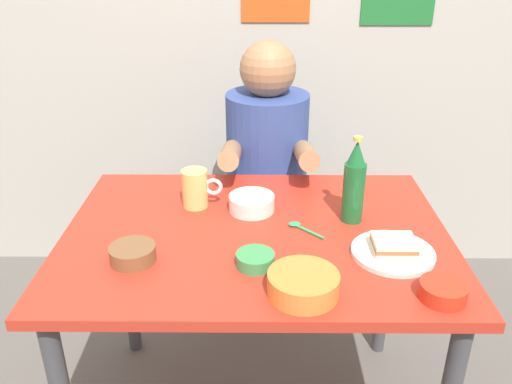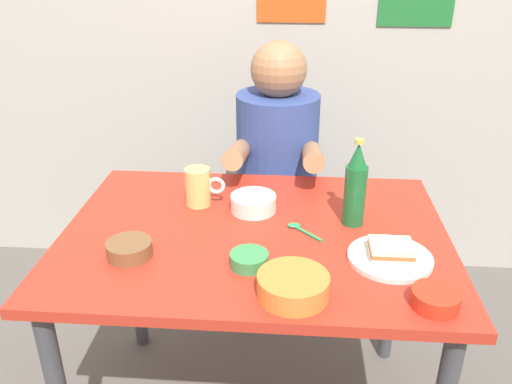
{
  "view_description": "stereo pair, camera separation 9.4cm",
  "coord_description": "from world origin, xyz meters",
  "px_view_note": "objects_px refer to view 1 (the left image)",
  "views": [
    {
      "loc": [
        0.01,
        -1.32,
        1.5
      ],
      "look_at": [
        0.0,
        0.05,
        0.84
      ],
      "focal_mm": 37.04,
      "sensor_mm": 36.0,
      "label": 1
    },
    {
      "loc": [
        0.1,
        -1.31,
        1.5
      ],
      "look_at": [
        0.0,
        0.05,
        0.84
      ],
      "focal_mm": 37.04,
      "sensor_mm": 36.0,
      "label": 2
    }
  ],
  "objects_px": {
    "stool": "(266,237)",
    "sandwich": "(394,245)",
    "dip_bowl_green": "(254,259)",
    "plate_orange": "(393,253)",
    "beer_mug": "(196,188)",
    "beer_bottle": "(354,184)",
    "person_seated": "(267,146)",
    "dining_table": "(256,258)"
  },
  "relations": [
    {
      "from": "stool",
      "to": "sandwich",
      "type": "bearing_deg",
      "value": -66.81
    },
    {
      "from": "dip_bowl_green",
      "to": "plate_orange",
      "type": "bearing_deg",
      "value": 8.07
    },
    {
      "from": "stool",
      "to": "dip_bowl_green",
      "type": "relative_size",
      "value": 4.5
    },
    {
      "from": "beer_mug",
      "to": "stool",
      "type": "bearing_deg",
      "value": 64.35
    },
    {
      "from": "beer_mug",
      "to": "plate_orange",
      "type": "bearing_deg",
      "value": -27.21
    },
    {
      "from": "plate_orange",
      "to": "beer_mug",
      "type": "distance_m",
      "value": 0.62
    },
    {
      "from": "beer_bottle",
      "to": "dip_bowl_green",
      "type": "bearing_deg",
      "value": -139.27
    },
    {
      "from": "person_seated",
      "to": "sandwich",
      "type": "distance_m",
      "value": 0.81
    },
    {
      "from": "sandwich",
      "to": "stool",
      "type": "bearing_deg",
      "value": 113.19
    },
    {
      "from": "plate_orange",
      "to": "beer_bottle",
      "type": "relative_size",
      "value": 0.84
    },
    {
      "from": "dining_table",
      "to": "stool",
      "type": "xyz_separation_m",
      "value": [
        0.04,
        0.63,
        -0.3
      ]
    },
    {
      "from": "plate_orange",
      "to": "person_seated",
      "type": "bearing_deg",
      "value": 113.5
    },
    {
      "from": "person_seated",
      "to": "beer_bottle",
      "type": "relative_size",
      "value": 2.75
    },
    {
      "from": "person_seated",
      "to": "plate_orange",
      "type": "relative_size",
      "value": 3.27
    },
    {
      "from": "person_seated",
      "to": "beer_mug",
      "type": "height_order",
      "value": "person_seated"
    },
    {
      "from": "beer_bottle",
      "to": "stool",
      "type": "bearing_deg",
      "value": 113.52
    },
    {
      "from": "beer_bottle",
      "to": "beer_mug",
      "type": "bearing_deg",
      "value": 169.4
    },
    {
      "from": "beer_mug",
      "to": "beer_bottle",
      "type": "xyz_separation_m",
      "value": [
        0.47,
        -0.09,
        0.06
      ]
    },
    {
      "from": "dip_bowl_green",
      "to": "sandwich",
      "type": "bearing_deg",
      "value": 8.07
    },
    {
      "from": "sandwich",
      "to": "beer_mug",
      "type": "xyz_separation_m",
      "value": [
        -0.55,
        0.28,
        0.03
      ]
    },
    {
      "from": "dining_table",
      "to": "plate_orange",
      "type": "distance_m",
      "value": 0.4
    },
    {
      "from": "person_seated",
      "to": "beer_bottle",
      "type": "bearing_deg",
      "value": -66.05
    },
    {
      "from": "person_seated",
      "to": "dip_bowl_green",
      "type": "distance_m",
      "value": 0.8
    },
    {
      "from": "stool",
      "to": "person_seated",
      "type": "bearing_deg",
      "value": -90.0
    },
    {
      "from": "plate_orange",
      "to": "sandwich",
      "type": "height_order",
      "value": "sandwich"
    },
    {
      "from": "stool",
      "to": "sandwich",
      "type": "height_order",
      "value": "sandwich"
    },
    {
      "from": "dining_table",
      "to": "dip_bowl_green",
      "type": "xyz_separation_m",
      "value": [
        -0.0,
        -0.18,
        0.11
      ]
    },
    {
      "from": "dining_table",
      "to": "plate_orange",
      "type": "height_order",
      "value": "plate_orange"
    },
    {
      "from": "beer_mug",
      "to": "dip_bowl_green",
      "type": "relative_size",
      "value": 1.26
    },
    {
      "from": "stool",
      "to": "beer_mug",
      "type": "relative_size",
      "value": 3.57
    },
    {
      "from": "person_seated",
      "to": "dip_bowl_green",
      "type": "relative_size",
      "value": 7.19
    },
    {
      "from": "sandwich",
      "to": "beer_mug",
      "type": "distance_m",
      "value": 0.62
    },
    {
      "from": "plate_orange",
      "to": "dip_bowl_green",
      "type": "distance_m",
      "value": 0.37
    },
    {
      "from": "stool",
      "to": "dip_bowl_green",
      "type": "distance_m",
      "value": 0.91
    },
    {
      "from": "stool",
      "to": "beer_mug",
      "type": "distance_m",
      "value": 0.69
    },
    {
      "from": "dining_table",
      "to": "sandwich",
      "type": "distance_m",
      "value": 0.4
    },
    {
      "from": "dining_table",
      "to": "dip_bowl_green",
      "type": "distance_m",
      "value": 0.21
    },
    {
      "from": "plate_orange",
      "to": "beer_bottle",
      "type": "xyz_separation_m",
      "value": [
        -0.08,
        0.2,
        0.11
      ]
    },
    {
      "from": "plate_orange",
      "to": "sandwich",
      "type": "xyz_separation_m",
      "value": [
        -0.0,
        0.0,
        0.02
      ]
    },
    {
      "from": "dining_table",
      "to": "beer_bottle",
      "type": "height_order",
      "value": "beer_bottle"
    },
    {
      "from": "stool",
      "to": "person_seated",
      "type": "distance_m",
      "value": 0.42
    },
    {
      "from": "beer_bottle",
      "to": "dining_table",
      "type": "bearing_deg",
      "value": -166.35
    }
  ]
}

